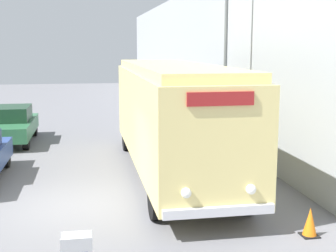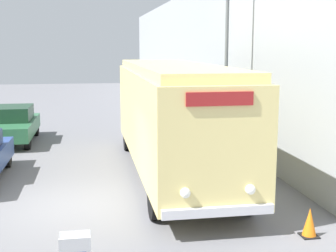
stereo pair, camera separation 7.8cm
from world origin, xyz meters
TOP-DOWN VIEW (x-y plane):
  - ground_plane at (0.00, 0.00)m, footprint 80.00×80.00m
  - building_wall_right at (6.43, 10.00)m, footprint 0.30×60.00m
  - vintage_bus at (3.11, 2.47)m, footprint 2.52×10.46m
  - streetlamp at (5.26, 3.98)m, footprint 0.36×0.36m
  - parked_car_mid at (-2.60, 8.49)m, footprint 1.80×4.32m
  - traffic_cone at (5.10, -2.85)m, footprint 0.36×0.36m

SIDE VIEW (x-z plane):
  - ground_plane at x=0.00m, z-range 0.00..0.00m
  - traffic_cone at x=5.10m, z-range -0.01..0.63m
  - parked_car_mid at x=-2.60m, z-range 0.02..1.54m
  - vintage_bus at x=3.11m, z-range 0.22..3.69m
  - building_wall_right at x=6.43m, z-range 0.00..7.08m
  - streetlamp at x=5.26m, z-range 1.01..8.55m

